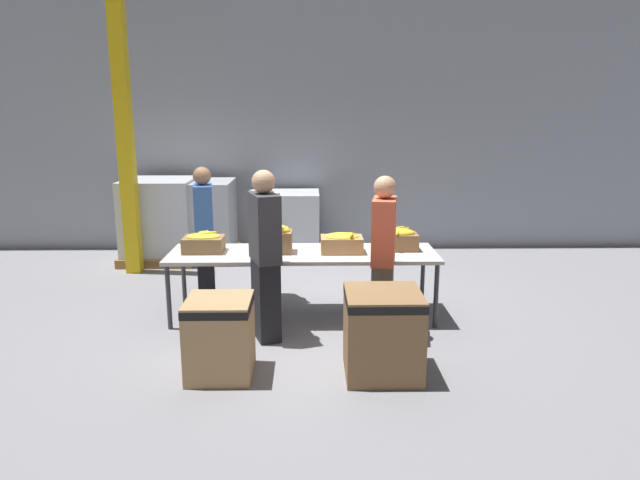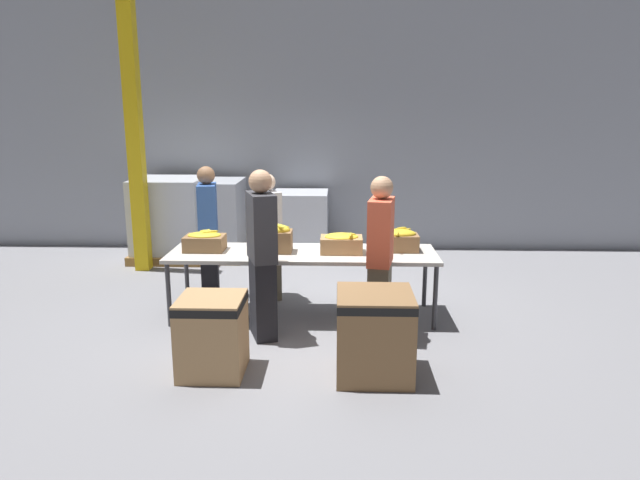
{
  "view_description": "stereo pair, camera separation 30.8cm",
  "coord_description": "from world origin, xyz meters",
  "px_view_note": "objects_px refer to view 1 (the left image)",
  "views": [
    {
      "loc": [
        0.08,
        -6.09,
        2.27
      ],
      "look_at": [
        0.19,
        0.04,
        0.87
      ],
      "focal_mm": 32.0,
      "sensor_mm": 36.0,
      "label": 1
    },
    {
      "loc": [
        0.39,
        -6.09,
        2.27
      ],
      "look_at": [
        0.19,
        0.04,
        0.87
      ],
      "focal_mm": 32.0,
      "sensor_mm": 36.0,
      "label": 2
    }
  ],
  "objects_px": {
    "banana_box_3": "(397,239)",
    "pallet_stack_0": "(292,225)",
    "sorting_table": "(303,256)",
    "donation_bin_0": "(220,334)",
    "pallet_stack_2": "(202,221)",
    "banana_box_1": "(274,238)",
    "volunteer_0": "(265,238)",
    "volunteer_1": "(265,257)",
    "support_pillar": "(125,130)",
    "donation_bin_1": "(383,330)",
    "banana_box_0": "(204,242)",
    "pallet_stack_1": "(161,221)",
    "banana_box_2": "(342,242)",
    "volunteer_2": "(205,234)",
    "volunteer_3": "(383,259)"
  },
  "relations": [
    {
      "from": "banana_box_0",
      "to": "volunteer_3",
      "type": "bearing_deg",
      "value": -18.86
    },
    {
      "from": "banana_box_0",
      "to": "banana_box_2",
      "type": "bearing_deg",
      "value": -1.58
    },
    {
      "from": "sorting_table",
      "to": "volunteer_1",
      "type": "xyz_separation_m",
      "value": [
        -0.37,
        -0.62,
        0.15
      ]
    },
    {
      "from": "banana_box_3",
      "to": "pallet_stack_0",
      "type": "relative_size",
      "value": 0.44
    },
    {
      "from": "banana_box_1",
      "to": "banana_box_0",
      "type": "bearing_deg",
      "value": 177.27
    },
    {
      "from": "volunteer_1",
      "to": "support_pillar",
      "type": "height_order",
      "value": "support_pillar"
    },
    {
      "from": "banana_box_0",
      "to": "banana_box_1",
      "type": "bearing_deg",
      "value": -2.73
    },
    {
      "from": "banana_box_1",
      "to": "donation_bin_0",
      "type": "distance_m",
      "value": 1.59
    },
    {
      "from": "banana_box_3",
      "to": "pallet_stack_2",
      "type": "height_order",
      "value": "pallet_stack_2"
    },
    {
      "from": "pallet_stack_0",
      "to": "volunteer_2",
      "type": "bearing_deg",
      "value": -116.32
    },
    {
      "from": "banana_box_2",
      "to": "volunteer_2",
      "type": "xyz_separation_m",
      "value": [
        -1.63,
        0.72,
        -0.05
      ]
    },
    {
      "from": "banana_box_2",
      "to": "pallet_stack_2",
      "type": "bearing_deg",
      "value": 127.73
    },
    {
      "from": "volunteer_2",
      "to": "pallet_stack_0",
      "type": "bearing_deg",
      "value": 144.06
    },
    {
      "from": "sorting_table",
      "to": "banana_box_2",
      "type": "xyz_separation_m",
      "value": [
        0.43,
        -0.01,
        0.15
      ]
    },
    {
      "from": "banana_box_1",
      "to": "pallet_stack_2",
      "type": "relative_size",
      "value": 0.32
    },
    {
      "from": "banana_box_1",
      "to": "volunteer_3",
      "type": "height_order",
      "value": "volunteer_3"
    },
    {
      "from": "donation_bin_1",
      "to": "pallet_stack_1",
      "type": "height_order",
      "value": "pallet_stack_1"
    },
    {
      "from": "banana_box_0",
      "to": "pallet_stack_1",
      "type": "height_order",
      "value": "pallet_stack_1"
    },
    {
      "from": "banana_box_0",
      "to": "volunteer_1",
      "type": "xyz_separation_m",
      "value": [
        0.73,
        -0.65,
        0.0
      ]
    },
    {
      "from": "support_pillar",
      "to": "volunteer_0",
      "type": "bearing_deg",
      "value": -31.88
    },
    {
      "from": "donation_bin_1",
      "to": "support_pillar",
      "type": "distance_m",
      "value": 4.84
    },
    {
      "from": "banana_box_1",
      "to": "pallet_stack_1",
      "type": "bearing_deg",
      "value": 126.89
    },
    {
      "from": "banana_box_1",
      "to": "volunteer_1",
      "type": "distance_m",
      "value": 0.62
    },
    {
      "from": "pallet_stack_0",
      "to": "support_pillar",
      "type": "bearing_deg",
      "value": -158.34
    },
    {
      "from": "banana_box_3",
      "to": "pallet_stack_0",
      "type": "distance_m",
      "value": 2.95
    },
    {
      "from": "banana_box_1",
      "to": "sorting_table",
      "type": "bearing_deg",
      "value": 0.76
    },
    {
      "from": "support_pillar",
      "to": "banana_box_1",
      "type": "bearing_deg",
      "value": -41.02
    },
    {
      "from": "banana_box_3",
      "to": "pallet_stack_1",
      "type": "relative_size",
      "value": 0.36
    },
    {
      "from": "sorting_table",
      "to": "donation_bin_0",
      "type": "bearing_deg",
      "value": -115.98
    },
    {
      "from": "sorting_table",
      "to": "support_pillar",
      "type": "relative_size",
      "value": 0.74
    },
    {
      "from": "banana_box_0",
      "to": "donation_bin_1",
      "type": "xyz_separation_m",
      "value": [
        1.8,
        -1.48,
        -0.45
      ]
    },
    {
      "from": "volunteer_3",
      "to": "pallet_stack_1",
      "type": "bearing_deg",
      "value": 54.07
    },
    {
      "from": "banana_box_1",
      "to": "volunteer_0",
      "type": "relative_size",
      "value": 0.25
    },
    {
      "from": "banana_box_2",
      "to": "donation_bin_1",
      "type": "relative_size",
      "value": 0.61
    },
    {
      "from": "banana_box_1",
      "to": "banana_box_2",
      "type": "height_order",
      "value": "banana_box_1"
    },
    {
      "from": "banana_box_1",
      "to": "donation_bin_1",
      "type": "distance_m",
      "value": 1.84
    },
    {
      "from": "donation_bin_1",
      "to": "support_pillar",
      "type": "bearing_deg",
      "value": 133.71
    },
    {
      "from": "support_pillar",
      "to": "volunteer_3",
      "type": "bearing_deg",
      "value": -37.17
    },
    {
      "from": "volunteer_2",
      "to": "pallet_stack_0",
      "type": "height_order",
      "value": "volunteer_2"
    },
    {
      "from": "volunteer_1",
      "to": "volunteer_0",
      "type": "bearing_deg",
      "value": -14.15
    },
    {
      "from": "sorting_table",
      "to": "volunteer_1",
      "type": "bearing_deg",
      "value": -120.81
    },
    {
      "from": "banana_box_3",
      "to": "pallet_stack_2",
      "type": "distance_m",
      "value": 3.67
    },
    {
      "from": "donation_bin_0",
      "to": "support_pillar",
      "type": "xyz_separation_m",
      "value": [
        -1.74,
        3.3,
        1.63
      ]
    },
    {
      "from": "sorting_table",
      "to": "volunteer_3",
      "type": "xyz_separation_m",
      "value": [
        0.81,
        -0.62,
        0.12
      ]
    },
    {
      "from": "banana_box_2",
      "to": "support_pillar",
      "type": "relative_size",
      "value": 0.11
    },
    {
      "from": "banana_box_0",
      "to": "pallet_stack_0",
      "type": "distance_m",
      "value": 2.87
    },
    {
      "from": "banana_box_0",
      "to": "pallet_stack_1",
      "type": "bearing_deg",
      "value": 114.21
    },
    {
      "from": "banana_box_1",
      "to": "banana_box_2",
      "type": "xyz_separation_m",
      "value": [
        0.74,
        -0.0,
        -0.05
      ]
    },
    {
      "from": "volunteer_1",
      "to": "volunteer_2",
      "type": "height_order",
      "value": "volunteer_1"
    },
    {
      "from": "volunteer_2",
      "to": "sorting_table",
      "type": "bearing_deg",
      "value": 49.83
    }
  ]
}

